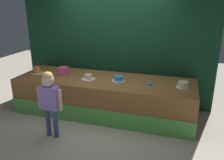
{
  "coord_description": "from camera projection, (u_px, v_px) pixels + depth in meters",
  "views": [
    {
      "loc": [
        1.53,
        -3.76,
        2.29
      ],
      "look_at": [
        0.25,
        0.36,
        0.84
      ],
      "focal_mm": 37.12,
      "sensor_mm": 36.0,
      "label": 1
    }
  ],
  "objects": [
    {
      "name": "cake_far_left",
      "position": [
        37.0,
        70.0,
        5.25
      ],
      "size": [
        0.29,
        0.29,
        0.19
      ],
      "color": "silver",
      "rests_on": "stage_platform"
    },
    {
      "name": "stage_platform",
      "position": [
        104.0,
        96.0,
        4.98
      ],
      "size": [
        3.75,
        1.22,
        0.76
      ],
      "color": "brown",
      "rests_on": "ground_plane"
    },
    {
      "name": "cake_far_right",
      "position": [
        183.0,
        85.0,
        4.37
      ],
      "size": [
        0.26,
        0.26,
        0.11
      ],
      "color": "white",
      "rests_on": "stage_platform"
    },
    {
      "name": "cake_center_left",
      "position": [
        88.0,
        77.0,
        4.85
      ],
      "size": [
        0.29,
        0.29,
        0.1
      ],
      "color": "white",
      "rests_on": "stage_platform"
    },
    {
      "name": "cake_center_right",
      "position": [
        119.0,
        79.0,
        4.75
      ],
      "size": [
        0.28,
        0.28,
        0.1
      ],
      "color": "white",
      "rests_on": "stage_platform"
    },
    {
      "name": "pink_box",
      "position": [
        64.0,
        71.0,
        5.12
      ],
      "size": [
        0.21,
        0.18,
        0.18
      ],
      "primitive_type": "cube",
      "rotation": [
        0.0,
        0.0,
        0.12
      ],
      "color": "#EC5192",
      "rests_on": "stage_platform"
    },
    {
      "name": "child_figure",
      "position": [
        49.0,
        96.0,
        3.94
      ],
      "size": [
        0.47,
        0.21,
        1.21
      ],
      "color": "#3F4C8C",
      "rests_on": "ground_plane"
    },
    {
      "name": "ground_plane",
      "position": [
        95.0,
        125.0,
        4.56
      ],
      "size": [
        12.0,
        12.0,
        0.0
      ],
      "primitive_type": "plane",
      "color": "#BCB29E"
    },
    {
      "name": "donut",
      "position": [
        149.0,
        83.0,
        4.55
      ],
      "size": [
        0.12,
        0.12,
        0.03
      ],
      "primitive_type": "torus",
      "color": "#3399D8",
      "rests_on": "stage_platform"
    },
    {
      "name": "curtain_backdrop",
      "position": [
        114.0,
        36.0,
        5.24
      ],
      "size": [
        4.49,
        0.08,
        3.12
      ],
      "primitive_type": "cube",
      "color": "#113823",
      "rests_on": "ground_plane"
    }
  ]
}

